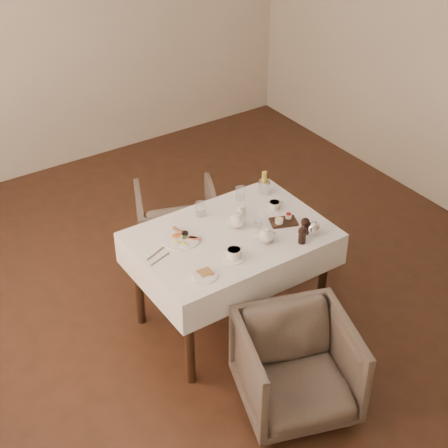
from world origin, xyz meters
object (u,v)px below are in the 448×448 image
armchair_near (297,368)px  breakfast_plate (181,238)px  table (231,248)px  armchair_far (177,223)px  teapot_centre (237,219)px

armchair_near → breakfast_plate: breakfast_plate is taller
table → breakfast_plate: bearing=157.3°
armchair_far → teapot_centre: 1.01m
breakfast_plate → teapot_centre: size_ratio=1.66×
breakfast_plate → teapot_centre: (0.38, -0.08, 0.05)m
table → teapot_centre: size_ratio=8.38×
armchair_near → teapot_centre: (0.18, 0.90, 0.51)m
armchair_near → armchair_far: size_ratio=1.07×
armchair_far → breakfast_plate: (-0.41, -0.78, 0.47)m
table → breakfast_plate: 0.36m
teapot_centre → armchair_far: bearing=84.4°
teapot_centre → breakfast_plate: bearing=163.9°
teapot_centre → table: bearing=-153.0°
armchair_far → teapot_centre: size_ratio=4.17×
armchair_near → breakfast_plate: bearing=120.3°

